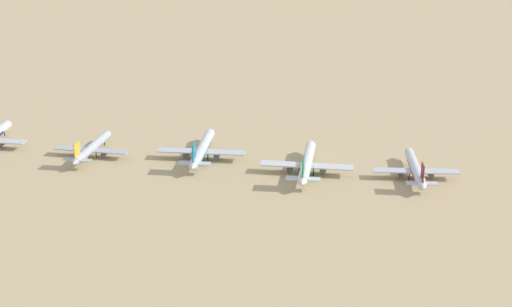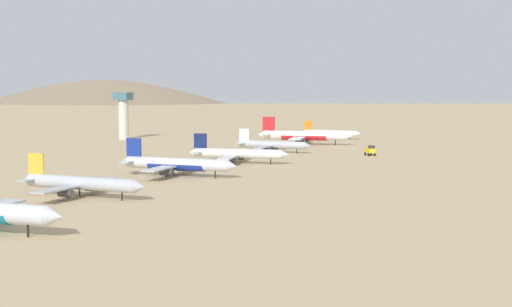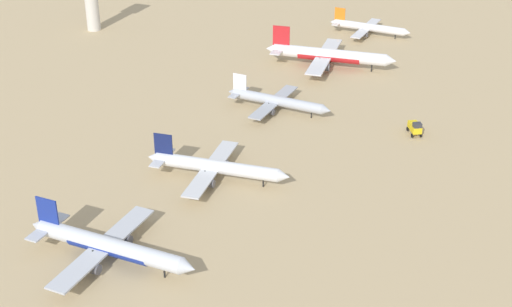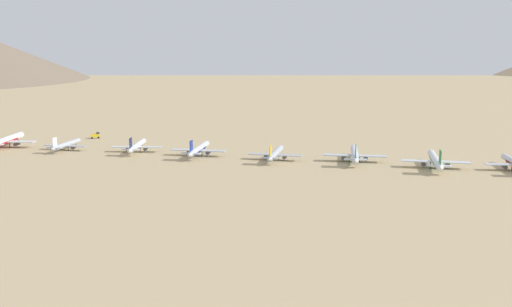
# 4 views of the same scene
# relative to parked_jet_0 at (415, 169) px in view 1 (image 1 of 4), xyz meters

# --- Properties ---
(parked_jet_0) EXTENTS (35.53, 28.86, 10.25)m
(parked_jet_0) POSITION_rel_parked_jet_0_xyz_m (0.00, 0.00, 0.00)
(parked_jet_0) COLOR silver
(parked_jet_0) RESTS_ON ground
(parked_jet_1) EXTENTS (39.56, 32.12, 11.41)m
(parked_jet_1) POSITION_rel_parked_jet_0_xyz_m (0.47, 36.72, 0.39)
(parked_jet_1) COLOR silver
(parked_jet_1) RESTS_ON ground
(parked_jet_2) EXTENTS (39.07, 31.65, 11.29)m
(parked_jet_2) POSITION_rel_parked_jet_0_xyz_m (10.16, 74.84, 0.35)
(parked_jet_2) COLOR silver
(parked_jet_2) RESTS_ON ground
(parked_jet_3) EXTENTS (34.30, 27.92, 9.89)m
(parked_jet_3) POSITION_rel_parked_jet_0_xyz_m (8.54, 115.15, -0.08)
(parked_jet_3) COLOR #B2B7C1
(parked_jet_3) RESTS_ON ground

